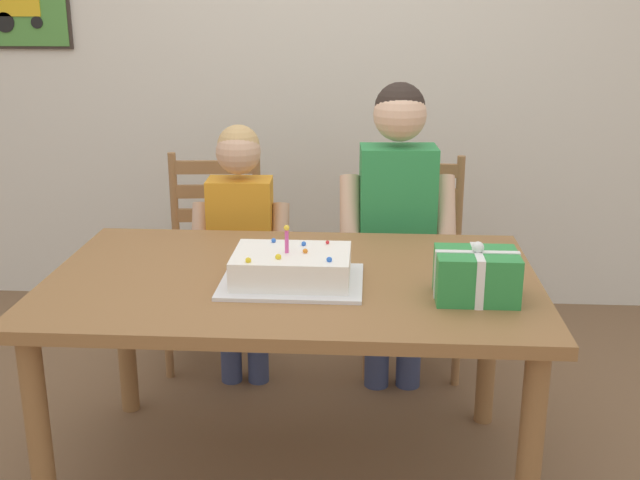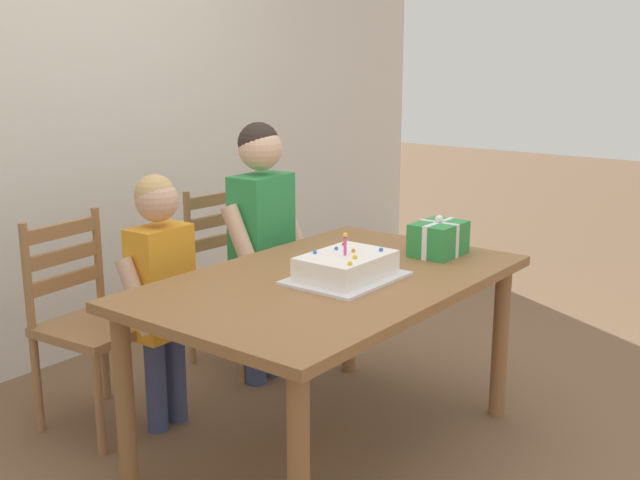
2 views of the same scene
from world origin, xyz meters
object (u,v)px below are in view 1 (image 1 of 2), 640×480
Objects in this scene: chair_left at (215,258)px; child_older at (397,209)px; child_younger at (241,232)px; dining_table at (293,301)px; chair_right at (414,262)px; birthday_cake at (292,269)px; gift_box_red_large at (476,275)px.

child_older is at bearing -18.60° from chair_left.
child_younger is at bearing -57.97° from chair_left.
child_younger is (-0.28, 0.68, 0.03)m from dining_table.
chair_right is (0.90, 0.00, 0.00)m from chair_left.
birthday_cake is 0.48× the size of chair_left.
child_younger reaches higher than dining_table.
dining_table is 0.74m from child_younger.
gift_box_red_large is at bearing -16.26° from dining_table.
chair_left is at bearing 115.26° from dining_table.
child_older is at bearing 103.74° from gift_box_red_large.
child_younger is at bearing 179.97° from child_older.
gift_box_red_large is 0.87m from child_older.
chair_left is at bearing -179.99° from chair_right.
birthday_cake is 1.16m from chair_left.
birthday_cake is at bearing -114.86° from child_older.
birthday_cake is 0.81m from child_younger.
child_older reaches higher than birthday_cake.
chair_right is at bearing 0.01° from chair_left.
chair_left reaches higher than dining_table.
birthday_cake is 0.48× the size of chair_right.
gift_box_red_large reaches higher than dining_table.
birthday_cake is (0.01, -0.07, 0.13)m from dining_table.
child_younger is at bearing 110.79° from birthday_cake.
dining_table is 0.15m from birthday_cake.
chair_left is (-0.45, 0.95, -0.18)m from dining_table.
gift_box_red_large is (0.55, -0.09, 0.02)m from birthday_cake.
chair_right is at bearing 71.00° from child_older.
chair_right is 0.72× the size of child_older.
child_younger reaches higher than gift_box_red_large.
gift_box_red_large is 0.22× the size of child_younger.
birthday_cake reaches higher than gift_box_red_large.
child_younger reaches higher than birthday_cake.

